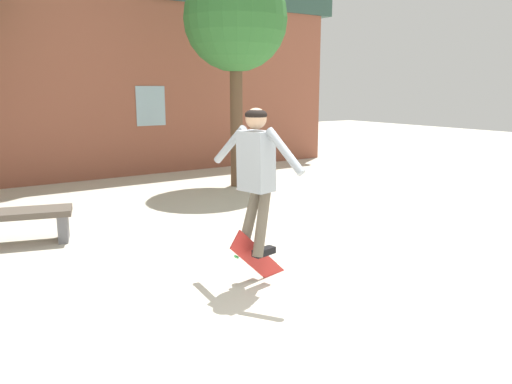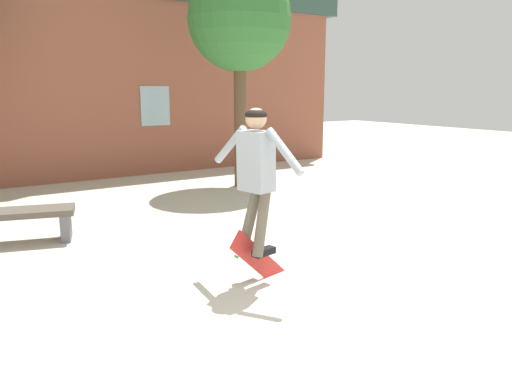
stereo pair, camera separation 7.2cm
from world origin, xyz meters
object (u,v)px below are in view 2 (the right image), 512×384
Objects in this scene: park_bench at (14,219)px; skateboard_flipping at (259,260)px; tree_right at (240,21)px; skater at (256,168)px.

skateboard_flipping reaches higher than park_bench.
skateboard_flipping is (-2.54, -4.53, -3.07)m from tree_right.
skater is 1.00m from skateboard_flipping.
skater reaches higher than park_bench.
skateboard_flipping is at bearing 20.11° from skater.
park_bench is at bearing -158.81° from tree_right.
tree_right reaches higher than skater.
park_bench is (-4.51, -1.75, -2.96)m from tree_right.
tree_right is 6.03m from skateboard_flipping.
tree_right reaches higher than skateboard_flipping.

